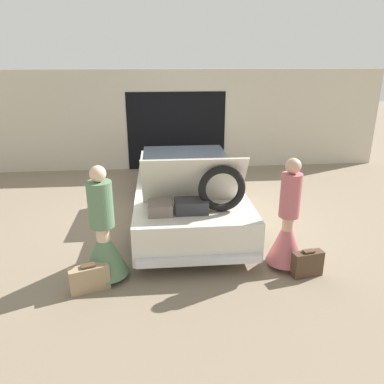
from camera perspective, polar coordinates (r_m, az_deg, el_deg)
The scene contains 7 objects.
ground_plane at distance 7.88m, azimuth -0.90°, elevation -3.29°, with size 40.00×40.00×0.00m, color #7F705B.
garage_wall_back at distance 10.91m, azimuth -2.43°, elevation 10.82°, with size 12.00×0.14×2.80m.
car at distance 7.67m, azimuth -0.91°, elevation 0.64°, with size 1.99×4.88×1.67m.
person_left at distance 5.57m, azimuth -13.32°, elevation -7.19°, with size 0.67×0.67×1.73m.
person_right at distance 5.90m, azimuth 14.31°, elevation -5.55°, with size 0.58×0.58×1.75m.
suitcase_beside_left_person at distance 5.55m, azimuth -15.38°, elevation -12.55°, with size 0.58×0.36×0.40m.
suitcase_beside_right_person at distance 5.93m, azimuth 17.16°, elevation -10.40°, with size 0.49×0.25×0.42m.
Camera 1 is at (-0.56, -7.23, 3.09)m, focal length 35.00 mm.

